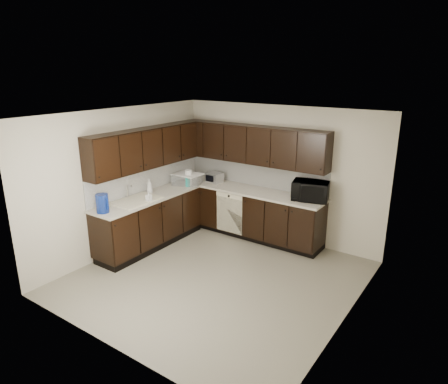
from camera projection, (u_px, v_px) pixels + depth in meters
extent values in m
plane|color=gray|center=(216.00, 278.00, 6.21)|extent=(4.00, 4.00, 0.00)
plane|color=white|center=(215.00, 115.00, 5.47)|extent=(4.00, 4.00, 0.00)
cube|color=beige|center=(279.00, 173.00, 7.41)|extent=(4.00, 0.02, 2.50)
cube|color=beige|center=(122.00, 181.00, 6.93)|extent=(0.02, 4.00, 2.50)
cube|color=beige|center=(351.00, 232.00, 4.75)|extent=(0.02, 4.00, 2.50)
cube|color=beige|center=(106.00, 251.00, 4.27)|extent=(4.00, 0.02, 2.50)
cube|color=black|center=(246.00, 213.00, 7.68)|extent=(3.00, 0.60, 0.90)
cube|color=black|center=(150.00, 222.00, 7.24)|extent=(0.60, 2.20, 0.90)
cube|color=black|center=(247.00, 232.00, 7.83)|extent=(3.00, 0.54, 0.10)
cube|color=black|center=(152.00, 243.00, 7.34)|extent=(0.54, 2.20, 0.10)
cube|color=#BBB4A3|center=(247.00, 190.00, 7.54)|extent=(3.03, 0.63, 0.04)
cube|color=#BBB4A3|center=(148.00, 197.00, 7.10)|extent=(0.63, 2.23, 0.04)
cube|color=white|center=(255.00, 173.00, 7.69)|extent=(3.00, 0.02, 0.48)
cube|color=white|center=(148.00, 177.00, 7.41)|extent=(0.02, 2.80, 0.48)
cube|color=black|center=(251.00, 144.00, 7.40)|extent=(3.00, 0.33, 0.70)
cube|color=black|center=(146.00, 148.00, 7.03)|extent=(0.33, 2.47, 0.70)
cube|color=beige|center=(229.00, 213.00, 7.55)|extent=(0.58, 0.02, 0.78)
cube|color=beige|center=(229.00, 196.00, 7.45)|extent=(0.58, 0.03, 0.08)
cylinder|color=black|center=(229.00, 196.00, 7.43)|extent=(0.04, 0.02, 0.04)
cube|color=beige|center=(136.00, 201.00, 6.85)|extent=(0.54, 0.82, 0.03)
cube|color=beige|center=(128.00, 209.00, 6.71)|extent=(0.42, 0.34, 0.16)
cube|color=beige|center=(145.00, 202.00, 7.03)|extent=(0.42, 0.34, 0.16)
cylinder|color=silver|center=(127.00, 192.00, 6.93)|extent=(0.03, 0.03, 0.26)
cylinder|color=silver|center=(129.00, 185.00, 6.87)|extent=(0.14, 0.02, 0.02)
cylinder|color=#B2B2B7|center=(128.00, 207.00, 6.71)|extent=(0.20, 0.20, 0.10)
imported|color=black|center=(310.00, 191.00, 6.84)|extent=(0.69, 0.55, 0.34)
imported|color=gray|center=(149.00, 196.00, 6.79)|extent=(0.08, 0.08, 0.18)
imported|color=gray|center=(149.00, 186.00, 7.24)|extent=(0.14, 0.14, 0.27)
cube|color=silver|center=(215.00, 177.00, 7.94)|extent=(0.34, 0.27, 0.19)
cube|color=silver|center=(187.00, 179.00, 7.81)|extent=(0.63, 0.56, 0.20)
cylinder|color=navy|center=(102.00, 203.00, 6.26)|extent=(0.21, 0.21, 0.30)
cylinder|color=#0E9A8E|center=(187.00, 181.00, 7.66)|extent=(0.11, 0.11, 0.21)
cylinder|color=silver|center=(189.00, 177.00, 7.74)|extent=(0.16, 0.16, 0.30)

